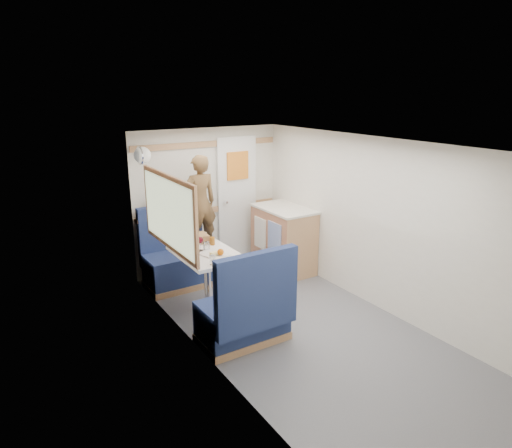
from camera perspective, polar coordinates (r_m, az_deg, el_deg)
floor at (r=5.07m, az=6.02°, el=-13.17°), size 4.50×4.50×0.00m
ceiling at (r=4.43m, az=6.80°, el=9.89°), size 4.50×4.50×0.00m
wall_back at (r=6.49m, az=-5.98°, el=3.07°), size 2.20×0.02×2.00m
wall_left at (r=4.10m, az=-5.84°, el=-5.08°), size 0.02×4.50×2.00m
wall_right at (r=5.38m, az=15.63°, el=-0.32°), size 0.02×4.50×2.00m
oak_trim_low at (r=6.51m, az=-5.86°, el=1.75°), size 2.15×0.02×0.08m
oak_trim_high at (r=6.34m, az=-6.11°, el=9.90°), size 2.15×0.02×0.08m
side_window at (r=4.90m, az=-10.92°, el=1.42°), size 0.04×1.30×0.72m
rear_door at (r=6.68m, az=-2.38°, el=3.28°), size 0.62×0.12×1.86m
dinette_table at (r=5.28m, az=-6.16°, el=-5.10°), size 0.62×0.92×0.72m
bench_far at (r=6.11m, az=-9.66°, el=-4.83°), size 0.90×0.59×1.05m
bench_near at (r=4.70m, az=-1.32°, el=-11.46°), size 0.90×0.59×1.05m
ledge at (r=6.16m, az=-10.84°, el=0.96°), size 0.90×0.14×0.04m
dome_light at (r=5.61m, az=-14.03°, el=8.33°), size 0.20×0.20×0.20m
galley_counter at (r=6.46m, az=3.45°, el=-1.85°), size 0.57×0.92×0.92m
person at (r=6.00m, az=-7.03°, el=2.66°), size 0.46×0.30×1.26m
duffel_bag at (r=6.15m, az=-10.21°, el=2.40°), size 0.55×0.28×0.26m
tray at (r=5.13m, az=-5.30°, el=-3.78°), size 0.31×0.36×0.02m
orange_fruit at (r=5.06m, az=-4.46°, el=-3.50°), size 0.07×0.07×0.07m
cheese_block at (r=5.07m, az=-5.16°, el=-3.70°), size 0.11×0.07×0.04m
wine_glass at (r=5.24m, az=-7.00°, el=-2.08°), size 0.08×0.08×0.17m
tumbler_left at (r=4.85m, az=-5.45°, el=-4.50°), size 0.06×0.06×0.10m
tumbler_right at (r=5.27m, az=-6.16°, el=-2.76°), size 0.06×0.06×0.10m
beer_glass at (r=5.45m, az=-5.47°, el=-2.13°), size 0.06×0.06×0.09m
pepper_grinder at (r=5.31m, az=-6.40°, el=-2.70°), size 0.03×0.03×0.09m
bread_loaf at (r=5.58m, az=-6.78°, el=-1.71°), size 0.14×0.24×0.09m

